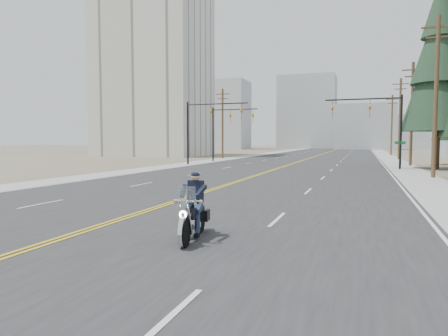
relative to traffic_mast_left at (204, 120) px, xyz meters
The scene contains 21 objects.
ground_plane 33.60m from the traffic_mast_left, 74.33° to the right, with size 400.00×400.00×0.00m, color #776D56.
road 39.36m from the traffic_mast_left, 76.71° to the left, with size 20.00×200.00×0.01m, color #303033.
sidewalk_left 38.40m from the traffic_mast_left, 93.80° to the left, with size 3.00×200.00×0.01m, color #A5A5A0.
sidewalk_right 43.45m from the traffic_mast_left, 61.68° to the left, with size 3.00×200.00×0.01m, color #A5A5A0.
traffic_mast_left is the anchor object (origin of this frame).
traffic_mast_right 17.95m from the traffic_mast_left, ahead, with size 7.10×0.26×7.00m.
traffic_mast_far 8.01m from the traffic_mast_left, 92.40° to the left, with size 6.10×0.26×7.00m.
street_sign 20.12m from the traffic_mast_left, ahead, with size 0.90×0.06×2.62m.
utility_pole_b 23.31m from the traffic_mast_left, 22.74° to the right, with size 2.20×0.30×11.50m.
utility_pole_c 22.31m from the traffic_mast_left, 15.61° to the left, with size 2.20×0.30×11.00m.
utility_pole_d 30.06m from the traffic_mast_left, 44.36° to the left, with size 2.20×0.30×11.50m.
utility_pole_e 43.66m from the traffic_mast_left, 60.53° to the left, with size 2.20×0.30×11.00m.
utility_pole_left 16.39m from the traffic_mast_left, 102.42° to the left, with size 2.20×0.30×10.50m.
apartment_block 31.50m from the traffic_mast_left, 129.59° to the left, with size 18.00×14.00×30.00m, color silver.
haze_bldg_a 87.20m from the traffic_mast_left, 107.41° to the left, with size 14.00×12.00×22.00m, color #B7BCC6.
haze_bldg_b 94.56m from the traffic_mast_left, 79.66° to the left, with size 18.00×14.00×14.00m, color #ADB2B7.
haze_bldg_d 108.34m from the traffic_mast_left, 91.60° to the left, with size 20.00×15.00×26.00m, color #ADB2B7.
haze_bldg_e 122.80m from the traffic_mast_left, 73.94° to the left, with size 14.00×14.00×12.00m, color #B7BCC6.
haze_bldg_f 106.28m from the traffic_mast_left, 112.71° to the left, with size 12.00×12.00×16.00m, color #ADB2B7.
motorcyclist 33.95m from the traffic_mast_left, 68.49° to the right, with size 0.99×2.32×1.81m, color black, non-canonical shape.
conifer_tall 23.79m from the traffic_mast_left, ahead, with size 6.48×6.48×18.00m.
Camera 1 is at (7.68, -9.11, 2.66)m, focal length 32.00 mm.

